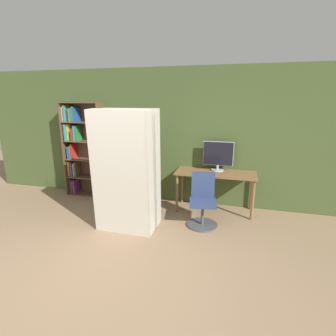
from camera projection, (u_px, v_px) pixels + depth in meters
ground_plane at (83, 282)px, 3.10m from camera, size 16.00×16.00×0.00m
wall_back at (155, 136)px, 5.39m from camera, size 8.00×0.06×2.70m
desk at (215, 177)px, 4.93m from camera, size 1.49×0.60×0.77m
monitor at (218, 155)px, 4.98m from camera, size 0.57×0.24×0.56m
office_chair at (203, 205)px, 4.45m from camera, size 0.52×0.52×0.89m
bookshelf at (80, 147)px, 5.73m from camera, size 0.89×0.34×2.03m
mattress_near at (122, 174)px, 4.04m from camera, size 0.95×0.32×1.96m
mattress_far at (132, 168)px, 4.39m from camera, size 0.95×0.28×1.96m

